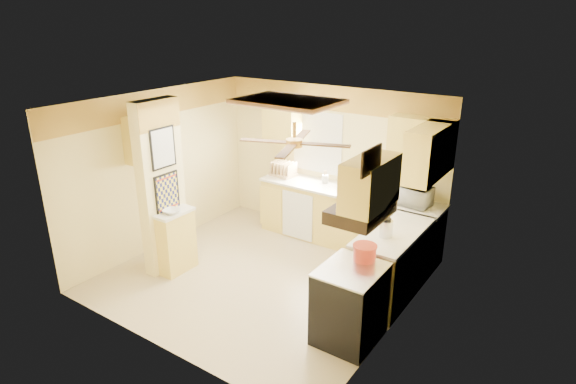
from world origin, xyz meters
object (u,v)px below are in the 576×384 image
Objects in this scene: microwave at (413,196)px; bowl at (172,211)px; kettle at (386,228)px; stove at (350,304)px; dutch_oven at (365,252)px.

microwave is 2.25× the size of bowl.
kettle is at bearing 101.79° from microwave.
microwave is at bearing 93.04° from stove.
microwave is 1.86× the size of dutch_oven.
bowl is 0.83× the size of dutch_oven.
dutch_oven is (2.80, 0.33, 0.04)m from bowl.
stove is at bearing 99.58° from microwave.
bowl is (-2.78, -0.06, 0.51)m from stove.
dutch_oven is 1.10× the size of kettle.
kettle is (-0.02, 0.65, 0.05)m from dutch_oven.
stove is 1.77× the size of microwave.
microwave is 3.46m from bowl.
microwave is (-0.11, 2.14, 0.62)m from stove.
kettle is (-0.00, 0.92, 0.60)m from stove.
stove is at bearing -94.97° from dutch_oven.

